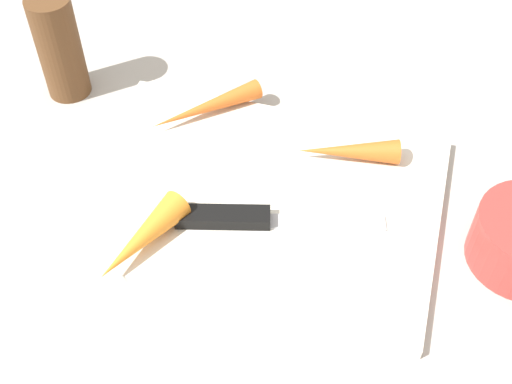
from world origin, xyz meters
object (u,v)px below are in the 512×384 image
cutting_board (256,196)px  knife (237,218)px  pepper_grinder (59,48)px  carrot_medium (142,239)px  carrot_longest (206,107)px  carrot_shortest (348,151)px

cutting_board → knife: size_ratio=1.82×
cutting_board → pepper_grinder: 0.28m
carrot_medium → carrot_longest: bearing=-159.2°
carrot_medium → cutting_board: bearing=159.7°
cutting_board → pepper_grinder: bearing=158.2°
cutting_board → carrot_longest: size_ratio=2.77×
carrot_longest → carrot_medium: 0.19m
carrot_longest → carrot_medium: bearing=45.8°
cutting_board → carrot_shortest: (0.08, 0.07, 0.02)m
carrot_medium → pepper_grinder: 0.27m
cutting_board → carrot_shortest: carrot_shortest is taller
knife → carrot_medium: size_ratio=1.91×
carrot_longest → pepper_grinder: pepper_grinder is taller
knife → cutting_board: bearing=65.6°
carrot_shortest → carrot_longest: size_ratio=0.79×
carrot_medium → pepper_grinder: (-0.18, 0.20, 0.03)m
cutting_board → knife: knife is taller
carrot_shortest → pepper_grinder: size_ratio=0.85×
cutting_board → pepper_grinder: (-0.26, 0.10, 0.05)m
pepper_grinder → carrot_longest: bearing=-2.8°
carrot_longest → pepper_grinder: bearing=-48.6°
carrot_shortest → carrot_medium: (-0.16, -0.17, 0.00)m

